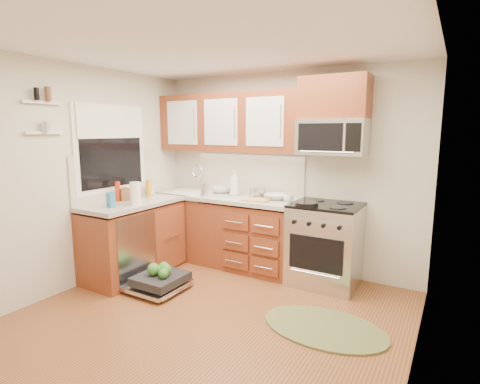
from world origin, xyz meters
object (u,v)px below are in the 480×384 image
Objects in this scene: dishwasher at (158,282)px; paper_towel_roll at (135,193)px; bowl_a at (276,197)px; bowl_b at (221,190)px; rug at (324,328)px; stock_pot at (257,192)px; sink at (191,201)px; upper_cabinets at (228,123)px; microwave at (332,137)px; skillet at (307,204)px; range at (325,244)px; cup at (288,198)px; cutting_board at (256,200)px.

dishwasher is 2.67× the size of paper_towel_roll.
bowl_b is at bearing 174.38° from bowl_a.
rug is 5.61× the size of stock_pot.
bowl_b is (0.39, 0.18, 0.17)m from sink.
upper_cabinets reaches higher than stock_pot.
bowl_a is (-1.00, 1.08, 0.95)m from rug.
skillet is at bearing -111.37° from microwave.
range is 0.69m from cup.
stock_pot reaches higher than cutting_board.
cup reaches higher than skillet.
upper_cabinets is 1.30m from cup.
microwave is 3.77× the size of stock_pot.
microwave reaches higher than sink.
range is at bearing -2.77° from cup.
bowl_b reaches higher than bowl_a.
range is at bearing -6.32° from bowl_b.
upper_cabinets is 1.17m from bowl_a.
upper_cabinets is at bearing 174.11° from range.
dishwasher reaches higher than rug.
rug is at bearing -51.53° from cup.
cup reaches higher than bowl_b.
rug is at bearing -36.78° from cutting_board.
cutting_board is 2.62× the size of cup.
bowl_b is at bearing 172.09° from cup.
sink is at bearing 172.34° from skillet.
range is at bearing 59.92° from skillet.
skillet is (1.40, 0.88, 0.87)m from dishwasher.
microwave is (1.41, -0.02, -0.18)m from upper_cabinets.
rug is 1.75m from bowl_a.
bowl_a is 0.21m from cup.
microwave is 1.70m from bowl_b.
sink reaches higher than rug.
paper_towel_roll reaches higher than rug.
stock_pot is 0.74× the size of bowl_b.
dishwasher is 1.04m from paper_towel_roll.
cutting_board is (0.12, -0.26, -0.05)m from stock_pot.
upper_cabinets is 3.31× the size of sink.
bowl_b is at bearing 157.15° from cutting_board.
dishwasher is 1.49m from cutting_board.
cutting_board is at bearing 54.80° from dishwasher.
paper_towel_roll is (-1.10, -0.91, 0.12)m from cutting_board.
rug is 4.13× the size of bowl_a.
cup is (1.06, -0.15, 0.00)m from bowl_b.
upper_cabinets is 7.81× the size of paper_towel_roll.
sink is 1.46m from cup.
microwave reaches higher than cup.
bowl_b is (-1.54, 0.05, -0.73)m from microwave.
sink is (-0.52, -0.16, -1.07)m from upper_cabinets.
paper_towel_roll reaches higher than sink.
rug is at bearing -47.08° from bowl_a.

